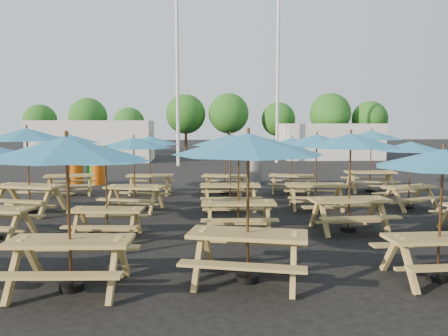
{
  "coord_description": "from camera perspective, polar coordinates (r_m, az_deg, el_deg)",
  "views": [
    {
      "loc": [
        -0.94,
        -12.87,
        2.54
      ],
      "look_at": [
        0.0,
        1.5,
        1.1
      ],
      "focal_mm": 35.0,
      "sensor_mm": 36.0,
      "label": 1
    }
  ],
  "objects": [
    {
      "name": "ground",
      "position": [
        13.15,
        0.43,
        -5.43
      ],
      "size": [
        120.0,
        120.0,
        0.0
      ],
      "primitive_type": "plane",
      "color": "black",
      "rests_on": "ground"
    },
    {
      "name": "picnic_unit_2",
      "position": [
        13.55,
        -24.35,
        3.56
      ],
      "size": [
        3.05,
        3.05,
        2.46
      ],
      "rotation": [
        0.0,
        0.0,
        -0.29
      ],
      "color": "#A38348",
      "rests_on": "ground"
    },
    {
      "name": "picnic_unit_3",
      "position": [
        16.51,
        -19.62,
        3.28
      ],
      "size": [
        2.55,
        2.55,
        2.21
      ],
      "rotation": [
        0.0,
        0.0,
        0.18
      ],
      "color": "#A38348",
      "rests_on": "ground"
    },
    {
      "name": "picnic_unit_4",
      "position": [
        6.93,
        -19.84,
        1.61
      ],
      "size": [
        2.5,
        2.5,
        2.39
      ],
      "rotation": [
        0.0,
        0.0,
        -0.05
      ],
      "color": "#A38348",
      "rests_on": "ground"
    },
    {
      "name": "picnic_unit_5",
      "position": [
        9.93,
        -15.21,
        1.1
      ],
      "size": [
        2.2,
        2.2,
        2.03
      ],
      "rotation": [
        0.0,
        0.0,
        -0.09
      ],
      "color": "#A38348",
      "rests_on": "ground"
    },
    {
      "name": "picnic_unit_6",
      "position": [
        12.97,
        -11.7,
        2.82
      ],
      "size": [
        2.66,
        2.66,
        2.19
      ],
      "rotation": [
        0.0,
        0.0,
        -0.25
      ],
      "color": "#A38348",
      "rests_on": "ground"
    },
    {
      "name": "picnic_unit_7",
      "position": [
        16.02,
        -9.68,
        3.23
      ],
      "size": [
        2.27,
        2.27,
        2.14
      ],
      "rotation": [
        0.0,
        0.0,
        -0.07
      ],
      "color": "#A38348",
      "rests_on": "ground"
    },
    {
      "name": "picnic_unit_8",
      "position": [
        6.9,
        3.18,
        2.23
      ],
      "size": [
        2.94,
        2.94,
        2.43
      ],
      "rotation": [
        0.0,
        0.0,
        -0.25
      ],
      "color": "#A38348",
      "rests_on": "ground"
    },
    {
      "name": "picnic_unit_9",
      "position": [
        10.14,
        1.91,
        2.26
      ],
      "size": [
        2.3,
        2.3,
        2.21
      ],
      "rotation": [
        0.0,
        0.0,
        -0.05
      ],
      "color": "#A38348",
      "rests_on": "ground"
    },
    {
      "name": "picnic_unit_10",
      "position": [
        12.94,
        0.83,
        3.22
      ],
      "size": [
        2.34,
        2.34,
        2.26
      ],
      "rotation": [
        0.0,
        0.0,
        -0.04
      ],
      "color": "#A38348",
      "rests_on": "ground"
    },
    {
      "name": "picnic_unit_11",
      "position": [
        15.86,
        0.11,
        3.12
      ],
      "size": [
        2.48,
        2.48,
        2.08
      ],
      "rotation": [
        0.0,
        0.0,
        -0.22
      ],
      "color": "#A38348",
      "rests_on": "ground"
    },
    {
      "name": "picnic_unit_12",
      "position": [
        7.79,
        26.68,
        0.4
      ],
      "size": [
        2.22,
        2.22,
        2.18
      ],
      "rotation": [
        0.0,
        0.0,
        0.03
      ],
      "color": "#A38348",
      "rests_on": "ground"
    },
    {
      "name": "picnic_unit_13",
      "position": [
        10.68,
        16.22,
        2.92
      ],
      "size": [
        2.46,
        2.46,
        2.36
      ],
      "rotation": [
        0.0,
        0.0,
        0.05
      ],
      "color": "#A38348",
      "rests_on": "ground"
    },
    {
      "name": "picnic_unit_14",
      "position": [
        13.3,
        12.02,
        3.19
      ],
      "size": [
        2.49,
        2.49,
        2.27
      ],
      "rotation": [
        0.0,
        0.0,
        -0.11
      ],
      "color": "#A38348",
      "rests_on": "ground"
    },
    {
      "name": "picnic_unit_15",
      "position": [
        16.16,
        8.85,
        3.05
      ],
      "size": [
        2.52,
        2.52,
        2.07
      ],
      "rotation": [
        0.0,
        0.0,
        -0.26
      ],
      "color": "#A38348",
      "rests_on": "ground"
    },
    {
      "name": "picnic_unit_18",
      "position": [
        14.22,
        23.2,
        2.24
      ],
      "size": [
        2.55,
        2.55,
        2.05
      ],
      "rotation": [
        0.0,
        0.0,
        0.29
      ],
      "color": "#A38348",
      "rests_on": "ground"
    },
    {
      "name": "picnic_unit_19",
      "position": [
        17.27,
        18.69,
        3.75
      ],
      "size": [
        2.52,
        2.52,
        2.33
      ],
      "rotation": [
        0.0,
        0.0,
        -0.09
      ],
      "color": "#A38348",
      "rests_on": "ground"
    },
    {
      "name": "waste_bin_0",
      "position": [
        19.29,
        -18.86,
        -0.67
      ],
      "size": [
        0.62,
        0.62,
        0.99
      ],
      "primitive_type": "cylinder",
      "color": "#D6570C",
      "rests_on": "ground"
    },
    {
      "name": "waste_bin_1",
      "position": [
        19.33,
        -16.53,
        -0.59
      ],
      "size": [
        0.62,
        0.62,
        0.99
      ],
      "primitive_type": "cylinder",
      "color": "#1C911A",
      "rests_on": "ground"
    },
    {
      "name": "waste_bin_2",
      "position": [
        19.26,
        -16.23,
        -0.6
      ],
      "size": [
        0.62,
        0.62,
        0.99
      ],
      "primitive_type": "cylinder",
      "color": "#D6570C",
      "rests_on": "ground"
    },
    {
      "name": "waste_bin_3",
      "position": [
        19.13,
        4.09,
        -0.43
      ],
      "size": [
        0.62,
        0.62,
        0.99
      ],
      "primitive_type": "cylinder",
      "color": "gray",
      "rests_on": "ground"
    },
    {
      "name": "mast_0",
      "position": [
        27.11,
        -6.12,
        13.02
      ],
      "size": [
        0.2,
        0.2,
        12.0
      ],
      "primitive_type": "cylinder",
      "color": "silver",
      "rests_on": "ground"
    },
    {
      "name": "mast_1",
      "position": [
        29.58,
        7.04,
        12.39
      ],
      "size": [
        0.2,
        0.2,
        12.0
      ],
      "primitive_type": "cylinder",
      "color": "silver",
      "rests_on": "ground"
    },
    {
      "name": "event_tent_0",
      "position": [
        31.68,
        -16.65,
        3.42
      ],
      "size": [
        8.0,
        4.0,
        2.8
      ],
      "primitive_type": "cube",
      "color": "silver",
      "rests_on": "ground"
    },
    {
      "name": "event_tent_1",
      "position": [
        33.4,
        13.59,
        3.43
      ],
      "size": [
        7.0,
        4.0,
        2.6
      ],
      "primitive_type": "cube",
      "color": "silver",
      "rests_on": "ground"
    },
    {
      "name": "tree_0",
      "position": [
        40.31,
        -22.88,
        5.68
      ],
      "size": [
        2.8,
        2.8,
        4.24
      ],
      "color": "#382314",
      "rests_on": "ground"
    },
    {
      "name": "tree_1",
      "position": [
        37.81,
        -17.32,
        6.39
      ],
      "size": [
        3.11,
        3.11,
        4.72
      ],
      "color": "#382314",
      "rests_on": "ground"
    },
    {
      "name": "tree_2",
      "position": [
        36.92,
        -12.3,
        5.72
      ],
      "size": [
        2.59,
        2.59,
        3.93
      ],
      "color": "#382314",
      "rests_on": "ground"
    },
    {
      "name": "tree_3",
      "position": [
        37.6,
        -5.02,
        7.02
      ],
      "size": [
        3.36,
        3.36,
        5.09
      ],
      "color": "#382314",
      "rests_on": "ground"
    },
    {
      "name": "tree_4",
      "position": [
        37.24,
        0.63,
        7.13
      ],
      "size": [
        3.41,
        3.41,
        5.17
      ],
      "color": "#382314",
      "rests_on": "ground"
    },
    {
      "name": "tree_5",
      "position": [
        38.22,
        7.1,
        6.32
      ],
      "size": [
        2.94,
        2.94,
        4.45
      ],
      "color": "#382314",
      "rests_on": "ground"
    },
    {
      "name": "tree_6",
      "position": [
        37.48,
        13.7,
        6.91
      ],
      "size": [
        3.38,
        3.38,
        5.13
      ],
      "color": "#382314",
      "rests_on": "ground"
    },
    {
      "name": "tree_7",
      "position": [
        38.64,
        18.5,
        6.09
      ],
      "size": [
        2.95,
        2.95,
        4.48
      ],
      "color": "#382314",
      "rests_on": "ground"
    }
  ]
}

